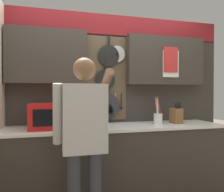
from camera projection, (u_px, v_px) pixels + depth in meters
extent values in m
cube|color=#38332D|center=(118.00, 166.00, 2.60)|extent=(2.55, 0.58, 0.90)
cube|color=white|center=(118.00, 127.00, 2.60)|extent=(2.58, 0.61, 0.03)
cube|color=#38332D|center=(111.00, 104.00, 2.89)|extent=(3.15, 0.04, 2.34)
cube|color=maroon|center=(112.00, 25.00, 2.85)|extent=(3.11, 0.02, 0.26)
cube|color=#38332D|center=(47.00, 56.00, 2.58)|extent=(0.93, 0.16, 0.65)
cube|color=#38332D|center=(165.00, 61.00, 2.97)|extent=(1.09, 0.16, 0.65)
cube|color=brown|center=(106.00, 78.00, 2.84)|extent=(0.54, 0.01, 1.09)
cylinder|color=black|center=(109.00, 56.00, 2.82)|extent=(0.28, 0.02, 0.28)
cube|color=black|center=(109.00, 40.00, 2.81)|extent=(0.02, 0.02, 0.13)
cylinder|color=black|center=(105.00, 79.00, 2.81)|extent=(0.25, 0.02, 0.25)
cube|color=black|center=(105.00, 63.00, 2.80)|extent=(0.02, 0.02, 0.16)
cylinder|color=#2D2D33|center=(108.00, 105.00, 2.83)|extent=(0.30, 0.02, 0.30)
cube|color=black|center=(108.00, 89.00, 2.82)|extent=(0.02, 0.02, 0.13)
cylinder|color=black|center=(105.00, 112.00, 2.82)|extent=(0.24, 0.02, 0.24)
cube|color=black|center=(105.00, 97.00, 2.81)|extent=(0.02, 0.02, 0.16)
cylinder|color=silver|center=(117.00, 54.00, 2.85)|extent=(0.21, 0.01, 0.21)
sphere|color=black|center=(118.00, 54.00, 2.83)|extent=(0.03, 0.03, 0.03)
cylinder|color=silver|center=(91.00, 101.00, 2.77)|extent=(0.01, 0.01, 0.22)
ellipsoid|color=silver|center=(91.00, 111.00, 2.77)|extent=(0.06, 0.01, 0.05)
cylinder|color=silver|center=(97.00, 100.00, 2.79)|extent=(0.01, 0.01, 0.19)
ellipsoid|color=silver|center=(97.00, 109.00, 2.79)|extent=(0.05, 0.01, 0.05)
cylinder|color=silver|center=(104.00, 100.00, 2.81)|extent=(0.01, 0.01, 0.17)
ellipsoid|color=silver|center=(104.00, 107.00, 2.81)|extent=(0.04, 0.01, 0.04)
cylinder|color=red|center=(110.00, 101.00, 2.83)|extent=(0.01, 0.01, 0.22)
ellipsoid|color=red|center=(110.00, 111.00, 2.83)|extent=(0.05, 0.01, 0.05)
cylinder|color=silver|center=(116.00, 102.00, 2.85)|extent=(0.01, 0.01, 0.22)
ellipsoid|color=silver|center=(116.00, 111.00, 2.85)|extent=(0.04, 0.01, 0.04)
cylinder|color=black|center=(121.00, 100.00, 2.87)|extent=(0.01, 0.01, 0.19)
ellipsoid|color=black|center=(121.00, 108.00, 2.87)|extent=(0.04, 0.01, 0.04)
cube|color=white|center=(171.00, 64.00, 2.89)|extent=(0.23, 0.02, 0.36)
cube|color=red|center=(171.00, 60.00, 2.88)|extent=(0.20, 0.02, 0.33)
cube|color=red|center=(52.00, 116.00, 2.40)|extent=(0.47, 0.37, 0.28)
cube|color=black|center=(46.00, 118.00, 2.21)|extent=(0.26, 0.01, 0.17)
cube|color=#333338|center=(68.00, 117.00, 2.26)|extent=(0.10, 0.01, 0.21)
cube|color=brown|center=(176.00, 116.00, 2.79)|extent=(0.12, 0.16, 0.19)
cylinder|color=black|center=(175.00, 106.00, 2.74)|extent=(0.02, 0.03, 0.07)
cylinder|color=black|center=(176.00, 106.00, 2.75)|extent=(0.02, 0.03, 0.06)
cylinder|color=black|center=(178.00, 105.00, 2.75)|extent=(0.02, 0.03, 0.08)
cylinder|color=black|center=(179.00, 106.00, 2.76)|extent=(0.02, 0.03, 0.06)
cylinder|color=black|center=(180.00, 106.00, 2.76)|extent=(0.02, 0.03, 0.07)
cylinder|color=white|center=(158.00, 119.00, 2.72)|extent=(0.11, 0.11, 0.13)
cylinder|color=tan|center=(157.00, 109.00, 2.72)|extent=(0.03, 0.07, 0.28)
cylinder|color=silver|center=(157.00, 109.00, 2.75)|extent=(0.02, 0.03, 0.27)
cylinder|color=silver|center=(157.00, 109.00, 2.71)|extent=(0.03, 0.04, 0.27)
cylinder|color=silver|center=(158.00, 112.00, 2.70)|extent=(0.04, 0.04, 0.20)
cylinder|color=red|center=(159.00, 108.00, 2.72)|extent=(0.06, 0.04, 0.30)
cube|color=#BCBCBC|center=(84.00, 118.00, 1.92)|extent=(0.38, 0.22, 0.60)
sphere|color=brown|center=(84.00, 69.00, 1.91)|extent=(0.20, 0.20, 0.20)
cylinder|color=#BCBCBC|center=(58.00, 114.00, 1.88)|extent=(0.08, 0.17, 0.54)
cylinder|color=brown|center=(104.00, 87.00, 2.19)|extent=(0.08, 0.50, 0.34)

